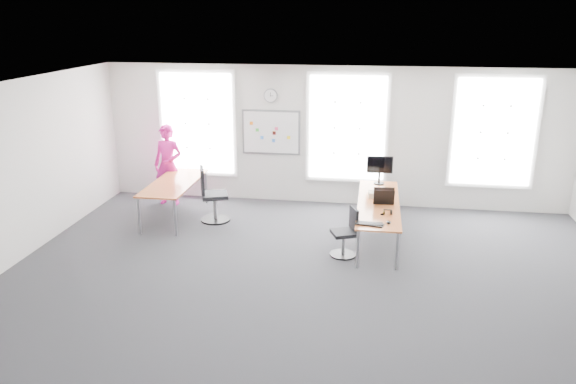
% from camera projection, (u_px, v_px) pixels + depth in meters
% --- Properties ---
extents(floor, '(10.00, 10.00, 0.00)m').
position_uv_depth(floor, '(311.00, 284.00, 8.76)').
color(floor, '#252529').
rests_on(floor, ground).
extents(ceiling, '(10.00, 10.00, 0.00)m').
position_uv_depth(ceiling, '(313.00, 90.00, 7.84)').
color(ceiling, white).
rests_on(ceiling, ground).
extents(wall_back, '(10.00, 0.00, 10.00)m').
position_uv_depth(wall_back, '(333.00, 136.00, 12.07)').
color(wall_back, silver).
rests_on(wall_back, ground).
extents(wall_front, '(10.00, 0.00, 10.00)m').
position_uv_depth(wall_front, '(256.00, 341.00, 4.54)').
color(wall_front, silver).
rests_on(wall_front, ground).
extents(wall_left, '(0.00, 10.00, 10.00)m').
position_uv_depth(wall_left, '(4.00, 178.00, 9.03)').
color(wall_left, silver).
rests_on(wall_left, ground).
extents(window_left, '(1.60, 0.06, 2.20)m').
position_uv_depth(window_left, '(198.00, 123.00, 12.42)').
color(window_left, white).
rests_on(window_left, wall_back).
extents(window_mid, '(1.60, 0.06, 2.20)m').
position_uv_depth(window_mid, '(347.00, 128.00, 11.93)').
color(window_mid, white).
rests_on(window_mid, wall_back).
extents(window_right, '(1.60, 0.06, 2.20)m').
position_uv_depth(window_right, '(494.00, 132.00, 11.49)').
color(window_right, white).
rests_on(window_right, wall_back).
extents(desk_right, '(0.76, 2.85, 0.69)m').
position_uv_depth(desk_right, '(378.00, 205.00, 10.37)').
color(desk_right, '#BD6F37').
rests_on(desk_right, ground).
extents(desk_left, '(0.84, 2.10, 0.76)m').
position_uv_depth(desk_left, '(174.00, 185.00, 11.40)').
color(desk_left, '#BD6F37').
rests_on(desk_left, ground).
extents(chair_right, '(0.51, 0.51, 0.86)m').
position_uv_depth(chair_right, '(346.00, 235.00, 9.69)').
color(chair_right, black).
rests_on(chair_right, ground).
extents(chair_left, '(0.65, 0.65, 1.12)m').
position_uv_depth(chair_left, '(211.00, 198.00, 11.28)').
color(chair_left, black).
rests_on(chair_left, ground).
extents(person, '(0.69, 0.50, 1.76)m').
position_uv_depth(person, '(168.00, 165.00, 12.19)').
color(person, '#C81882').
rests_on(person, ground).
extents(whiteboard, '(1.20, 0.03, 0.90)m').
position_uv_depth(whiteboard, '(271.00, 132.00, 12.22)').
color(whiteboard, white).
rests_on(whiteboard, wall_back).
extents(wall_clock, '(0.30, 0.04, 0.30)m').
position_uv_depth(wall_clock, '(271.00, 96.00, 11.98)').
color(wall_clock, gray).
rests_on(wall_clock, wall_back).
extents(keyboard, '(0.48, 0.27, 0.02)m').
position_uv_depth(keyboard, '(370.00, 224.00, 9.27)').
color(keyboard, black).
rests_on(keyboard, desk_right).
extents(mouse, '(0.08, 0.13, 0.05)m').
position_uv_depth(mouse, '(389.00, 222.00, 9.31)').
color(mouse, black).
rests_on(mouse, desk_right).
extents(lens_cap, '(0.08, 0.08, 0.01)m').
position_uv_depth(lens_cap, '(382.00, 214.00, 9.74)').
color(lens_cap, black).
rests_on(lens_cap, desk_right).
extents(headphones, '(0.16, 0.09, 0.09)m').
position_uv_depth(headphones, '(387.00, 212.00, 9.73)').
color(headphones, black).
rests_on(headphones, desk_right).
extents(laptop_sleeve, '(0.38, 0.23, 0.31)m').
position_uv_depth(laptop_sleeve, '(384.00, 197.00, 10.20)').
color(laptop_sleeve, black).
rests_on(laptop_sleeve, desk_right).
extents(paper_stack, '(0.32, 0.25, 0.11)m').
position_uv_depth(paper_stack, '(376.00, 194.00, 10.65)').
color(paper_stack, beige).
rests_on(paper_stack, desk_right).
extents(monitor, '(0.52, 0.21, 0.58)m').
position_uv_depth(monitor, '(380.00, 167.00, 11.38)').
color(monitor, black).
rests_on(monitor, desk_right).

